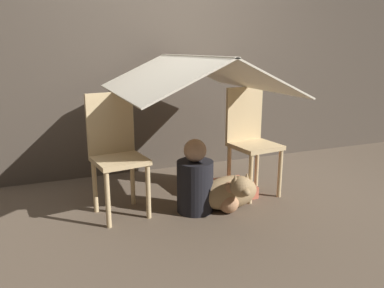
# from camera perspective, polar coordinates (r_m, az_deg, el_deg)

# --- Properties ---
(ground_plane) EXTENTS (8.80, 8.80, 0.00)m
(ground_plane) POSITION_cam_1_polar(r_m,az_deg,el_deg) (3.00, 0.98, -10.01)
(ground_plane) COLOR brown
(wall_back) EXTENTS (7.00, 0.05, 2.50)m
(wall_back) POSITION_cam_1_polar(r_m,az_deg,el_deg) (3.83, -5.80, 14.42)
(wall_back) COLOR #4C4238
(wall_back) RESTS_ON ground_plane
(chair_left) EXTENTS (0.42, 0.42, 0.92)m
(chair_left) POSITION_cam_1_polar(r_m,az_deg,el_deg) (2.87, -11.52, -0.85)
(chair_left) COLOR #D1B27F
(chair_left) RESTS_ON ground_plane
(chair_right) EXTENTS (0.41, 0.41, 0.92)m
(chair_right) POSITION_cam_1_polar(r_m,az_deg,el_deg) (3.26, 8.85, 1.10)
(chair_right) COLOR #D1B27F
(chair_right) RESTS_ON ground_plane
(sheet_canopy) EXTENTS (1.16, 1.43, 0.28)m
(sheet_canopy) POSITION_cam_1_polar(r_m,az_deg,el_deg) (2.87, -0.00, 10.71)
(sheet_canopy) COLOR silver
(person_front) EXTENTS (0.28, 0.28, 0.58)m
(person_front) POSITION_cam_1_polar(r_m,az_deg,el_deg) (2.90, 0.43, -5.69)
(person_front) COLOR black
(person_front) RESTS_ON ground_plane
(dog) EXTENTS (0.48, 0.40, 0.35)m
(dog) POSITION_cam_1_polar(r_m,az_deg,el_deg) (2.96, 5.93, -7.24)
(dog) COLOR #9E7F56
(dog) RESTS_ON ground_plane
(floor_cushion) EXTENTS (0.45, 0.36, 0.10)m
(floor_cushion) POSITION_cam_1_polar(r_m,az_deg,el_deg) (3.29, 5.15, -6.92)
(floor_cushion) COLOR #CC664C
(floor_cushion) RESTS_ON ground_plane
(plush_toy) EXTENTS (0.16, 0.16, 0.25)m
(plush_toy) POSITION_cam_1_polar(r_m,az_deg,el_deg) (2.93, 5.60, -8.51)
(plush_toy) COLOR tan
(plush_toy) RESTS_ON ground_plane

